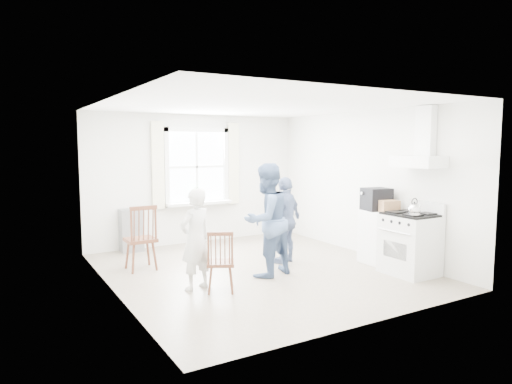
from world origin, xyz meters
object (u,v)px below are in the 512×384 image
Objects in this scene: person_left at (196,239)px; person_mid at (266,220)px; windsor_chair_a at (142,231)px; gas_stove at (410,243)px; low_cabinet at (380,237)px; stereo_stack at (376,199)px; windsor_chair_b at (220,255)px; person_right at (286,220)px.

person_mid is (1.19, 0.07, 0.16)m from person_left.
person_mid is (1.56, -1.20, 0.21)m from windsor_chair_a.
gas_stove reaches higher than windsor_chair_a.
windsor_chair_a is 0.75× the size of person_left.
stereo_stack reaches higher than low_cabinet.
person_right is (1.67, 0.91, 0.20)m from windsor_chair_b.
person_right reaches higher than stereo_stack.
person_right is at bearing 129.20° from gas_stove.
person_mid is at bearing 151.87° from gas_stove.
person_left is at bearing 162.84° from gas_stove.
gas_stove is 0.98m from stereo_stack.
gas_stove reaches higher than windsor_chair_b.
windsor_chair_a is at bearing 147.46° from gas_stove.
low_cabinet is at bearing -71.45° from stereo_stack.
windsor_chair_a is 0.62× the size of person_mid.
gas_stove is at bearing 102.06° from person_right.
person_left is 1.97m from person_right.
gas_stove is 0.65× the size of person_mid.
low_cabinet is at bearing 155.74° from person_mid.
windsor_chair_a is 1.71m from windsor_chair_b.
person_right is at bearing -17.14° from windsor_chair_a.
person_mid is (0.97, 0.41, 0.34)m from windsor_chair_b.
person_right reaches higher than windsor_chair_b.
windsor_chair_a is at bearing -44.29° from person_right.
person_right is (-1.26, 1.55, 0.25)m from gas_stove.
person_left is at bearing -10.95° from person_mid.
windsor_chair_b is at bearing 104.17° from person_left.
gas_stove is 3.30m from person_left.
gas_stove is 0.70m from low_cabinet.
gas_stove is at bearing 137.32° from person_mid.
low_cabinet is 0.64m from stereo_stack.
low_cabinet is 3.24m from person_left.
windsor_chair_a is (-3.58, 1.54, 0.20)m from low_cabinet.
person_left is (-3.22, 0.27, 0.25)m from low_cabinet.
windsor_chair_b is (-2.98, -0.14, -0.56)m from stereo_stack.
person_mid reaches higher than person_left.
person_left reaches higher than low_cabinet.
windsor_chair_b is at bearing -70.08° from windsor_chair_a.
person_mid is at bearing 164.82° from person_left.
windsor_chair_a is 1.23× the size of windsor_chair_b.
low_cabinet is 0.62× the size of person_right.
stereo_stack reaches higher than windsor_chair_b.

